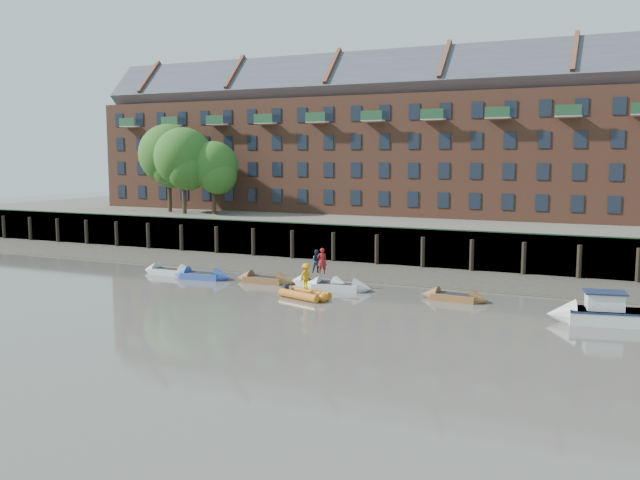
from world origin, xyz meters
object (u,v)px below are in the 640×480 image
Objects in this scene: rib_tender at (307,294)px; person_rib_crew at (306,276)px; rowboat_0 at (169,272)px; rowboat_4 at (336,287)px; person_rower_a at (322,261)px; rowboat_1 at (202,276)px; rowboat_2 at (265,280)px; person_rower_b at (317,261)px; rowboat_6 at (455,297)px; motor_launch at (593,313)px; rowboat_3 at (320,284)px.

rib_tender is 2.13× the size of person_rib_crew.
rowboat_0 is 14.28m from rowboat_4.
rib_tender is 1.98× the size of person_rower_a.
rowboat_1 is at bearing -8.45° from rowboat_0.
rib_tender is at bearing -36.71° from rowboat_2.
rowboat_0 is at bearing 146.16° from person_rower_b.
person_rower_a is (-9.48, 0.43, 1.66)m from rowboat_6.
rowboat_2 is 0.91× the size of rowboat_4.
rowboat_4 is at bearing -59.81° from person_rower_b.
motor_launch is (30.76, -2.87, 0.34)m from rowboat_0.
rowboat_0 is 1.30× the size of rib_tender.
rowboat_1 is 9.48m from rowboat_3.
person_rower_b reaches higher than rowboat_2.
rowboat_1 is 9.29m from person_rower_b.
rowboat_6 is 2.69× the size of person_rower_b.
person_rower_b is at bearing 148.98° from rowboat_3.
person_rower_a reaches higher than rib_tender.
rowboat_4 reaches higher than rib_tender.
motor_launch is at bearing -13.51° from rowboat_6.
motor_launch is at bearing -8.86° from rowboat_2.
person_rower_a is at bearing -178.30° from rowboat_6.
rib_tender is at bearing 69.80° from person_rower_a.
rowboat_1 is at bearing -167.75° from rowboat_3.
rowboat_2 is at bearing 166.51° from rowboat_4.
rowboat_4 is 3.43m from person_rib_crew.
rowboat_0 is at bearing -176.24° from rowboat_6.
person_rib_crew reaches higher than rowboat_1.
person_rower_a reaches higher than rowboat_2.
rowboat_3 is at bearing 30.42° from person_rib_crew.
rowboat_3 is 1.39× the size of rib_tender.
rowboat_4 is at bearing 6.07° from person_rib_crew.
rowboat_0 is 12.58m from person_rower_b.
rowboat_3 is at bearing -2.08° from rowboat_1.
rowboat_3 reaches higher than rib_tender.
person_rower_a is (4.51, 0.12, 1.65)m from rowboat_2.
rowboat_3 is 3.05× the size of person_rower_b.
rowboat_1 is at bearing -16.31° from motor_launch.
rowboat_4 is at bearing 127.53° from person_rower_a.
rowboat_4 is (14.28, -0.33, 0.01)m from rowboat_0.
motor_launch is at bearing -17.96° from rowboat_4.
rowboat_2 is 4.34m from person_rower_b.
rowboat_1 is 10.91m from rowboat_4.
rowboat_1 reaches higher than rowboat_6.
rowboat_1 is 10.67m from rib_tender.
rowboat_3 is 2.76× the size of person_rower_a.
rib_tender is 1.17m from person_rib_crew.
rowboat_4 is 2.98× the size of person_rib_crew.
rowboat_2 is (8.44, 0.11, -0.01)m from rowboat_0.
rowboat_3 is at bearing -177.98° from rowboat_6.
person_rower_b is 4.08m from person_rib_crew.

